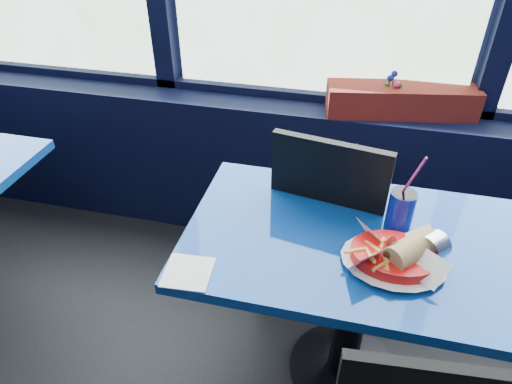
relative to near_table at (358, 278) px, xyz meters
name	(u,v)px	position (x,y,z in m)	size (l,w,h in m)	color
window_sill	(307,174)	(-0.30, 0.87, -0.17)	(5.00, 0.26, 0.80)	black
near_table	(358,278)	(0.00, 0.00, 0.00)	(1.20, 0.70, 0.75)	black
chair_near_back	(320,215)	(-0.17, 0.31, 0.00)	(0.52, 0.52, 1.00)	black
planter_box	(401,100)	(0.11, 0.88, 0.30)	(0.68, 0.17, 0.14)	maroon
flower_vase	(390,102)	(0.06, 0.86, 0.29)	(0.11, 0.11, 0.21)	silver
food_basket	(397,255)	(0.09, -0.10, 0.22)	(0.35, 0.35, 0.11)	red
ketchup_bottle	(353,169)	(-0.07, 0.28, 0.27)	(0.05, 0.05, 0.20)	red
soda_cup	(401,209)	(0.10, 0.10, 0.26)	(0.09, 0.09, 0.30)	navy
napkin	(188,272)	(-0.52, -0.28, 0.18)	(0.14, 0.14, 0.00)	white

